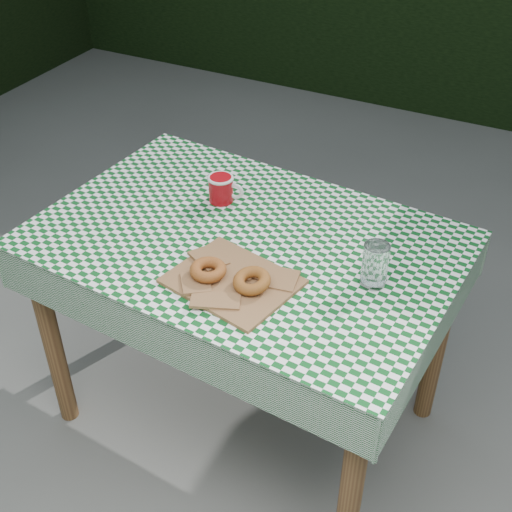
{
  "coord_description": "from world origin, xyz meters",
  "views": [
    {
      "loc": [
        0.61,
        -1.2,
        1.87
      ],
      "look_at": [
        -0.04,
        0.09,
        0.79
      ],
      "focal_mm": 47.5,
      "sensor_mm": 36.0,
      "label": 1
    }
  ],
  "objects_px": {
    "paper_bag": "(232,280)",
    "coffee_mug": "(221,189)",
    "table": "(246,335)",
    "drinking_glass": "(375,265)"
  },
  "relations": [
    {
      "from": "paper_bag",
      "to": "coffee_mug",
      "type": "xyz_separation_m",
      "value": [
        -0.22,
        0.34,
        0.03
      ]
    },
    {
      "from": "table",
      "to": "drinking_glass",
      "type": "bearing_deg",
      "value": 0.24
    },
    {
      "from": "drinking_glass",
      "to": "paper_bag",
      "type": "bearing_deg",
      "value": -153.52
    },
    {
      "from": "paper_bag",
      "to": "drinking_glass",
      "type": "height_order",
      "value": "drinking_glass"
    },
    {
      "from": "table",
      "to": "coffee_mug",
      "type": "height_order",
      "value": "coffee_mug"
    },
    {
      "from": "paper_bag",
      "to": "coffee_mug",
      "type": "distance_m",
      "value": 0.41
    },
    {
      "from": "paper_bag",
      "to": "table",
      "type": "bearing_deg",
      "value": 108.8
    },
    {
      "from": "table",
      "to": "paper_bag",
      "type": "bearing_deg",
      "value": -66.46
    },
    {
      "from": "table",
      "to": "drinking_glass",
      "type": "height_order",
      "value": "drinking_glass"
    },
    {
      "from": "drinking_glass",
      "to": "coffee_mug",
      "type": "bearing_deg",
      "value": 162.3
    }
  ]
}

